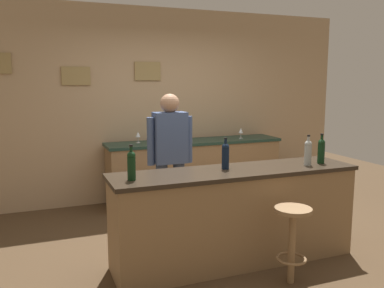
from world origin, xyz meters
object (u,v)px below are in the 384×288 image
at_px(wine_bottle_a, 131,164).
at_px(wine_bottle_c, 308,152).
at_px(bartender, 170,156).
at_px(bar_stool, 292,232).
at_px(wine_bottle_d, 321,150).
at_px(wine_glass_c, 241,131).
at_px(wine_bottle_b, 225,155).
at_px(wine_glass_a, 138,135).
at_px(wine_glass_b, 179,134).

bearing_deg(wine_bottle_a, wine_bottle_c, -1.02).
bearing_deg(bartender, wine_bottle_c, -37.81).
distance_m(wine_bottle_a, wine_bottle_c, 1.79).
distance_m(bar_stool, wine_bottle_d, 1.05).
relative_size(wine_bottle_d, wine_glass_c, 1.97).
height_order(wine_bottle_a, wine_bottle_d, same).
relative_size(bartender, wine_bottle_b, 5.29).
bearing_deg(wine_bottle_b, wine_glass_c, 58.12).
distance_m(wine_bottle_a, wine_glass_a, 2.26).
relative_size(bartender, wine_bottle_c, 5.29).
bearing_deg(wine_bottle_d, bartender, 147.16).
height_order(wine_bottle_a, wine_glass_b, wine_bottle_a).
xyz_separation_m(wine_bottle_b, wine_glass_c, (1.21, 1.95, -0.05)).
height_order(bartender, wine_bottle_c, bartender).
xyz_separation_m(bar_stool, wine_glass_b, (-0.11, 2.61, 0.55)).
relative_size(wine_glass_a, wine_glass_c, 1.00).
height_order(bar_stool, wine_bottle_d, wine_bottle_d).
bearing_deg(wine_bottle_b, wine_glass_a, 99.24).
distance_m(wine_glass_a, wine_glass_b, 0.58).
height_order(wine_glass_a, wine_glass_b, same).
xyz_separation_m(wine_glass_b, wine_glass_c, (0.98, -0.03, 0.00)).
xyz_separation_m(wine_bottle_b, wine_glass_a, (-0.34, 2.08, -0.05)).
xyz_separation_m(bar_stool, wine_bottle_a, (-1.28, 0.53, 0.60)).
height_order(wine_bottle_d, wine_glass_a, wine_bottle_d).
distance_m(bartender, wine_glass_c, 1.93).
distance_m(bar_stool, wine_glass_a, 2.85).
bearing_deg(wine_bottle_d, wine_glass_b, 110.98).
distance_m(wine_bottle_a, wine_glass_b, 2.39).
xyz_separation_m(wine_bottle_a, wine_glass_a, (0.60, 2.18, -0.05)).
xyz_separation_m(wine_bottle_c, wine_glass_a, (-1.19, 2.21, -0.05)).
bearing_deg(bartender, wine_bottle_a, -126.22).
bearing_deg(bar_stool, wine_bottle_a, 157.59).
bearing_deg(wine_bottle_c, wine_bottle_d, 9.03).
bearing_deg(wine_glass_a, wine_bottle_c, -61.80).
bearing_deg(wine_glass_a, wine_bottle_a, -105.34).
height_order(bar_stool, wine_glass_a, wine_glass_a).
relative_size(wine_bottle_d, wine_glass_a, 1.97).
height_order(wine_bottle_b, wine_bottle_d, same).
bearing_deg(wine_glass_a, wine_glass_c, -4.80).
bearing_deg(wine_glass_c, bartender, -141.89).
relative_size(wine_bottle_b, wine_bottle_d, 1.00).
relative_size(wine_bottle_c, wine_glass_b, 1.97).
xyz_separation_m(bartender, wine_bottle_c, (1.15, -0.89, 0.12)).
bearing_deg(bartender, wine_bottle_b, -68.15).
bearing_deg(bar_stool, wine_glass_c, 71.36).
bearing_deg(wine_glass_b, wine_bottle_c, -73.84).
relative_size(wine_bottle_c, wine_bottle_d, 1.00).
xyz_separation_m(bartender, wine_glass_c, (1.52, 1.19, 0.07)).
bearing_deg(wine_glass_b, wine_bottle_b, -96.76).
distance_m(bar_stool, wine_glass_c, 2.78).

